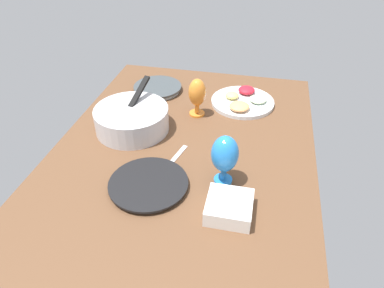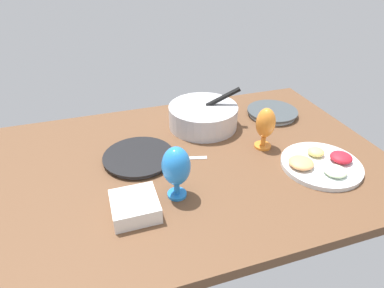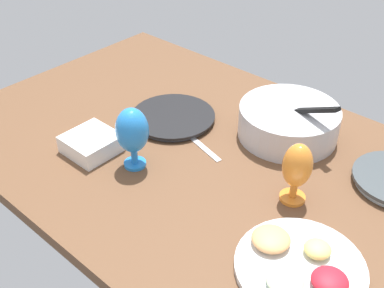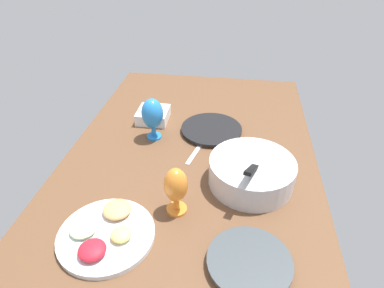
{
  "view_description": "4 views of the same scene",
  "coord_description": "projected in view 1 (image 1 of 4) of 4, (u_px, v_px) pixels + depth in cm",
  "views": [
    {
      "loc": [
        -103.23,
        -27.45,
        86.3
      ],
      "look_at": [
        3.66,
        -4.21,
        5.33
      ],
      "focal_mm": 32.98,
      "sensor_mm": 36.0,
      "label": 1
    },
    {
      "loc": [
        -30.26,
        -101.11,
        75.0
      ],
      "look_at": [
        3.64,
        3.27,
        5.33
      ],
      "focal_mm": 30.62,
      "sensor_mm": 36.0,
      "label": 2
    },
    {
      "loc": [
        79.16,
        -90.96,
        88.37
      ],
      "look_at": [
        1.62,
        -4.72,
        5.33
      ],
      "focal_mm": 45.28,
      "sensor_mm": 36.0,
      "label": 3
    },
    {
      "loc": [
        111.15,
        16.61,
        82.76
      ],
      "look_at": [
        1.54,
        0.54,
        5.33
      ],
      "focal_mm": 30.62,
      "sensor_mm": 36.0,
      "label": 4
    }
  ],
  "objects": [
    {
      "name": "dinner_plate_right",
      "position": [
        158.0,
        88.0,
        1.82
      ],
      "size": [
        24.57,
        24.57,
        2.8
      ],
      "color": "silver",
      "rests_on": "ground_plane"
    },
    {
      "name": "square_bowl_white",
      "position": [
        229.0,
        206.0,
        1.13
      ],
      "size": [
        14.63,
        14.63,
        5.56
      ],
      "color": "white",
      "rests_on": "ground_plane"
    },
    {
      "name": "hurricane_glass_orange",
      "position": [
        197.0,
        94.0,
        1.57
      ],
      "size": [
        7.9,
        7.9,
        17.92
      ],
      "color": "orange",
      "rests_on": "ground_plane"
    },
    {
      "name": "dinner_plate_left",
      "position": [
        149.0,
        184.0,
        1.24
      ],
      "size": [
        28.19,
        28.19,
        2.11
      ],
      "color": "#4C4C51",
      "rests_on": "ground_plane"
    },
    {
      "name": "fruit_platter",
      "position": [
        243.0,
        101.0,
        1.71
      ],
      "size": [
        30.3,
        30.3,
        5.13
      ],
      "color": "silver",
      "rests_on": "ground_plane"
    },
    {
      "name": "mixing_bowl",
      "position": [
        132.0,
        118.0,
        1.51
      ],
      "size": [
        32.66,
        31.53,
        18.09
      ],
      "color": "silver",
      "rests_on": "ground_plane"
    },
    {
      "name": "ground_plane",
      "position": [
        180.0,
        163.0,
        1.38
      ],
      "size": [
        160.0,
        104.0,
        4.0
      ],
      "primitive_type": "cube",
      "color": "brown"
    },
    {
      "name": "hurricane_glass_blue",
      "position": [
        225.0,
        155.0,
        1.2
      ],
      "size": [
        9.55,
        9.55,
        19.32
      ],
      "color": "#2680DA",
      "rests_on": "ground_plane"
    },
    {
      "name": "fork_by_left_plate",
      "position": [
        175.0,
        158.0,
        1.37
      ],
      "size": [
        17.89,
        6.17,
        0.6
      ],
      "primitive_type": "cube",
      "rotation": [
        0.0,
        0.0,
        -0.25
      ],
      "color": "silver",
      "rests_on": "ground_plane"
    }
  ]
}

